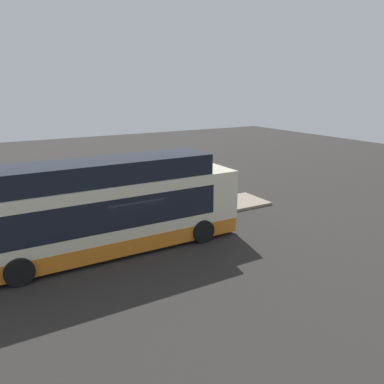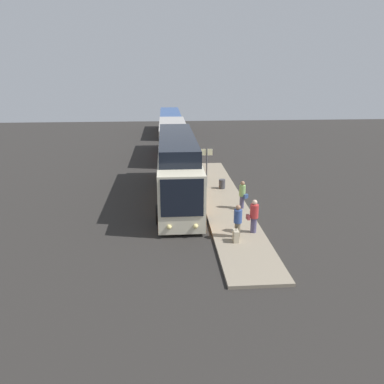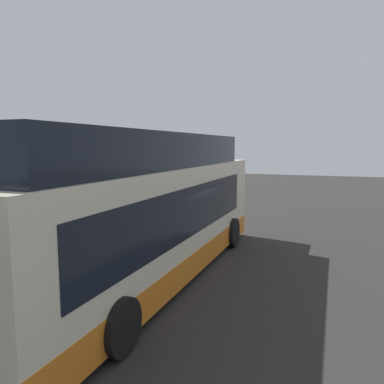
{
  "view_description": "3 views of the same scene",
  "coord_description": "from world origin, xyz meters",
  "px_view_note": "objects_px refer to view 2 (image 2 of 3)",
  "views": [
    {
      "loc": [
        -5.48,
        -15.05,
        7.1
      ],
      "look_at": [
        3.68,
        0.66,
        1.96
      ],
      "focal_mm": 35.0,
      "sensor_mm": 36.0,
      "label": 1
    },
    {
      "loc": [
        22.49,
        -0.73,
        8.17
      ],
      "look_at": [
        3.68,
        0.66,
        1.96
      ],
      "focal_mm": 35.0,
      "sensor_mm": 36.0,
      "label": 2
    },
    {
      "loc": [
        -10.26,
        -4.67,
        3.82
      ],
      "look_at": [
        3.68,
        0.66,
        1.96
      ],
      "focal_mm": 35.0,
      "sensor_mm": 36.0,
      "label": 3
    }
  ],
  "objects_px": {
    "passenger_with_bags": "(238,220)",
    "sign_post": "(207,162)",
    "bus_second": "(173,140)",
    "suitcase": "(236,236)",
    "passenger_boarding": "(254,215)",
    "passenger_waiting": "(242,194)",
    "bus_third": "(170,122)",
    "trash_bin": "(222,184)",
    "bus_lead": "(177,171)"
  },
  "relations": [
    {
      "from": "bus_lead",
      "to": "suitcase",
      "type": "xyz_separation_m",
      "value": [
        7.11,
        2.56,
        -1.43
      ]
    },
    {
      "from": "bus_third",
      "to": "sign_post",
      "type": "relative_size",
      "value": 4.33
    },
    {
      "from": "sign_post",
      "to": "trash_bin",
      "type": "height_order",
      "value": "sign_post"
    },
    {
      "from": "passenger_boarding",
      "to": "passenger_waiting",
      "type": "xyz_separation_m",
      "value": [
        -3.51,
        0.13,
        -0.02
      ]
    },
    {
      "from": "passenger_with_bags",
      "to": "sign_post",
      "type": "xyz_separation_m",
      "value": [
        -8.61,
        -0.61,
        0.86
      ]
    },
    {
      "from": "bus_lead",
      "to": "trash_bin",
      "type": "relative_size",
      "value": 19.03
    },
    {
      "from": "bus_second",
      "to": "passenger_waiting",
      "type": "xyz_separation_m",
      "value": [
        15.32,
        3.79,
        -0.56
      ]
    },
    {
      "from": "bus_second",
      "to": "suitcase",
      "type": "relative_size",
      "value": 12.38
    },
    {
      "from": "bus_second",
      "to": "passenger_waiting",
      "type": "distance_m",
      "value": 15.79
    },
    {
      "from": "passenger_with_bags",
      "to": "passenger_waiting",
      "type": "bearing_deg",
      "value": 27.31
    },
    {
      "from": "bus_second",
      "to": "bus_third",
      "type": "bearing_deg",
      "value": -180.0
    },
    {
      "from": "bus_lead",
      "to": "passenger_with_bags",
      "type": "relative_size",
      "value": 7.31
    },
    {
      "from": "passenger_boarding",
      "to": "bus_second",
      "type": "bearing_deg",
      "value": 1.83
    },
    {
      "from": "passenger_with_bags",
      "to": "suitcase",
      "type": "relative_size",
      "value": 2.05
    },
    {
      "from": "passenger_waiting",
      "to": "sign_post",
      "type": "xyz_separation_m",
      "value": [
        -4.61,
        -1.65,
        0.85
      ]
    },
    {
      "from": "passenger_with_bags",
      "to": "suitcase",
      "type": "height_order",
      "value": "passenger_with_bags"
    },
    {
      "from": "passenger_waiting",
      "to": "bus_lead",
      "type": "bearing_deg",
      "value": -72.06
    },
    {
      "from": "bus_second",
      "to": "passenger_boarding",
      "type": "height_order",
      "value": "bus_second"
    },
    {
      "from": "passenger_with_bags",
      "to": "trash_bin",
      "type": "distance_m",
      "value": 8.04
    },
    {
      "from": "bus_second",
      "to": "passenger_boarding",
      "type": "xyz_separation_m",
      "value": [
        18.84,
        3.66,
        -0.54
      ]
    },
    {
      "from": "passenger_waiting",
      "to": "passenger_with_bags",
      "type": "distance_m",
      "value": 4.13
    },
    {
      "from": "passenger_waiting",
      "to": "trash_bin",
      "type": "height_order",
      "value": "passenger_waiting"
    },
    {
      "from": "bus_lead",
      "to": "passenger_boarding",
      "type": "xyz_separation_m",
      "value": [
        6.08,
        3.66,
        -0.79
      ]
    },
    {
      "from": "bus_third",
      "to": "suitcase",
      "type": "xyz_separation_m",
      "value": [
        33.9,
        2.56,
        -0.96
      ]
    },
    {
      "from": "bus_second",
      "to": "suitcase",
      "type": "height_order",
      "value": "bus_second"
    },
    {
      "from": "bus_lead",
      "to": "suitcase",
      "type": "bearing_deg",
      "value": 19.83
    },
    {
      "from": "bus_third",
      "to": "passenger_boarding",
      "type": "relative_size",
      "value": 6.8
    },
    {
      "from": "bus_third",
      "to": "passenger_waiting",
      "type": "distance_m",
      "value": 29.6
    },
    {
      "from": "bus_second",
      "to": "passenger_with_bags",
      "type": "xyz_separation_m",
      "value": [
        19.32,
        2.74,
        -0.57
      ]
    },
    {
      "from": "bus_lead",
      "to": "bus_third",
      "type": "relative_size",
      "value": 1.03
    },
    {
      "from": "suitcase",
      "to": "bus_lead",
      "type": "bearing_deg",
      "value": -160.17
    },
    {
      "from": "passenger_boarding",
      "to": "passenger_with_bags",
      "type": "bearing_deg",
      "value": 108.73
    },
    {
      "from": "bus_third",
      "to": "sign_post",
      "type": "height_order",
      "value": "sign_post"
    },
    {
      "from": "passenger_with_bags",
      "to": "sign_post",
      "type": "relative_size",
      "value": 0.61
    },
    {
      "from": "suitcase",
      "to": "bus_second",
      "type": "bearing_deg",
      "value": -172.64
    },
    {
      "from": "sign_post",
      "to": "trash_bin",
      "type": "bearing_deg",
      "value": 60.11
    },
    {
      "from": "sign_post",
      "to": "trash_bin",
      "type": "distance_m",
      "value": 1.88
    },
    {
      "from": "passenger_with_bags",
      "to": "bus_third",
      "type": "bearing_deg",
      "value": 46.67
    },
    {
      "from": "bus_second",
      "to": "passenger_waiting",
      "type": "height_order",
      "value": "bus_second"
    },
    {
      "from": "bus_second",
      "to": "trash_bin",
      "type": "relative_size",
      "value": 15.68
    },
    {
      "from": "passenger_with_bags",
      "to": "sign_post",
      "type": "height_order",
      "value": "sign_post"
    },
    {
      "from": "bus_lead",
      "to": "trash_bin",
      "type": "height_order",
      "value": "bus_lead"
    },
    {
      "from": "bus_lead",
      "to": "passenger_waiting",
      "type": "height_order",
      "value": "bus_lead"
    },
    {
      "from": "trash_bin",
      "to": "passenger_boarding",
      "type": "bearing_deg",
      "value": 3.7
    },
    {
      "from": "bus_third",
      "to": "passenger_with_bags",
      "type": "distance_m",
      "value": 33.47
    },
    {
      "from": "bus_lead",
      "to": "passenger_waiting",
      "type": "xyz_separation_m",
      "value": [
        2.57,
        3.79,
        -0.81
      ]
    },
    {
      "from": "passenger_waiting",
      "to": "passenger_with_bags",
      "type": "height_order",
      "value": "passenger_waiting"
    },
    {
      "from": "bus_second",
      "to": "trash_bin",
      "type": "xyz_separation_m",
      "value": [
        11.31,
        3.18,
        -1.15
      ]
    },
    {
      "from": "bus_third",
      "to": "passenger_with_bags",
      "type": "height_order",
      "value": "bus_third"
    },
    {
      "from": "passenger_with_bags",
      "to": "bus_second",
      "type": "bearing_deg",
      "value": 50.05
    }
  ]
}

